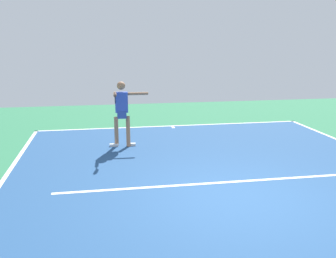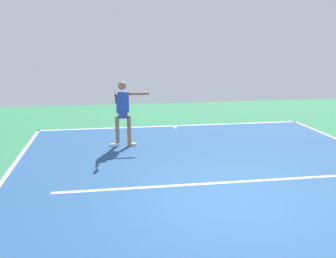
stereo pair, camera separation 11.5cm
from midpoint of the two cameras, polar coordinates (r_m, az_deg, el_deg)
ground_plane at (r=7.29m, az=9.60°, el=-10.15°), size 22.59×22.59×0.00m
court_surface at (r=7.29m, az=9.60°, el=-10.14°), size 9.01×12.79×0.00m
court_line_baseline_near at (r=13.16m, az=0.33°, el=0.47°), size 9.01×0.10×0.01m
court_line_service at (r=8.03m, az=7.57°, el=-7.85°), size 6.75×0.10×0.01m
court_line_centre_mark at (r=12.97m, az=0.49°, el=0.29°), size 0.10×0.30×0.01m
tennis_player at (r=10.48m, az=-7.15°, el=2.92°), size 1.08×1.18×1.79m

